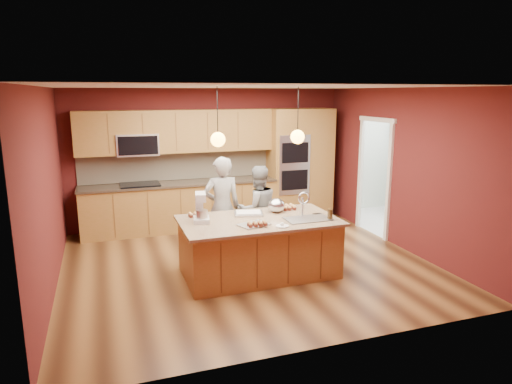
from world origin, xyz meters
name	(u,v)px	position (x,y,z in m)	size (l,w,h in m)	color
floor	(248,264)	(0.00, 0.00, 0.00)	(5.50, 5.50, 0.00)	#422513
ceiling	(247,87)	(0.00, 0.00, 2.70)	(5.50, 5.50, 0.00)	silver
wall_back	(209,157)	(0.00, 2.50, 1.35)	(5.50, 5.50, 0.00)	#541817
wall_front	(325,224)	(0.00, -2.50, 1.35)	(5.50, 5.50, 0.00)	#541817
wall_left	(47,192)	(-2.75, 0.00, 1.35)	(5.00, 5.00, 0.00)	#541817
wall_right	(403,170)	(2.75, 0.00, 1.35)	(5.00, 5.00, 0.00)	#541817
cabinet_run	(178,180)	(-0.68, 2.25, 0.98)	(3.74, 0.64, 2.30)	olive
oven_column	(300,165)	(1.85, 2.19, 1.15)	(1.30, 0.62, 2.30)	olive
doorway_trim	(374,179)	(2.73, 0.80, 1.05)	(0.08, 1.11, 2.20)	white
laundry_room	(435,126)	(4.35, 1.20, 1.95)	(2.60, 2.70, 2.70)	beige
pendant_left	(218,139)	(-0.54, -0.39, 2.00)	(0.20, 0.20, 0.80)	black
pendant_right	(298,137)	(0.63, -0.39, 2.00)	(0.20, 0.20, 0.80)	black
island	(260,246)	(0.06, -0.39, 0.43)	(2.26, 1.27, 1.21)	olive
person_left	(222,207)	(-0.27, 0.50, 0.82)	(0.60, 0.39, 1.64)	black
person_right	(258,210)	(0.33, 0.50, 0.73)	(0.71, 0.55, 1.46)	gray
stand_mixer	(201,209)	(-0.77, -0.24, 1.01)	(0.27, 0.33, 0.41)	white
sheet_cake	(248,213)	(-0.02, -0.11, 0.85)	(0.48, 0.40, 0.05)	silver
cooling_rack	(254,225)	(-0.12, -0.66, 0.84)	(0.40, 0.29, 0.02)	silver
mixing_bowl	(276,206)	(0.43, -0.10, 0.93)	(0.26, 0.26, 0.22)	silver
plate	(282,226)	(0.23, -0.84, 0.84)	(0.18, 0.18, 0.01)	silver
tumbler	(330,214)	(1.02, -0.72, 0.91)	(0.07, 0.07, 0.15)	#372510
phone	(317,214)	(0.97, -0.41, 0.84)	(0.12, 0.06, 0.01)	black
cupcakes_left	(198,214)	(-0.75, 0.05, 0.86)	(0.28, 0.14, 0.06)	tan
cupcakes_rack	(257,224)	(-0.10, -0.76, 0.88)	(0.28, 0.14, 0.06)	tan
cupcakes_right	(286,207)	(0.63, 0.00, 0.87)	(0.31, 0.23, 0.07)	tan
washer	(436,201)	(4.21, 0.83, 0.50)	(0.62, 0.64, 1.00)	white
dryer	(414,192)	(4.18, 1.49, 0.55)	(0.68, 0.70, 1.10)	white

